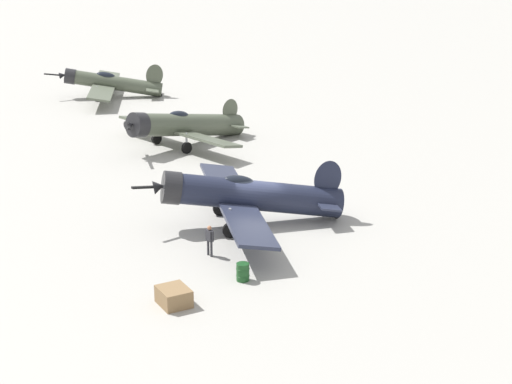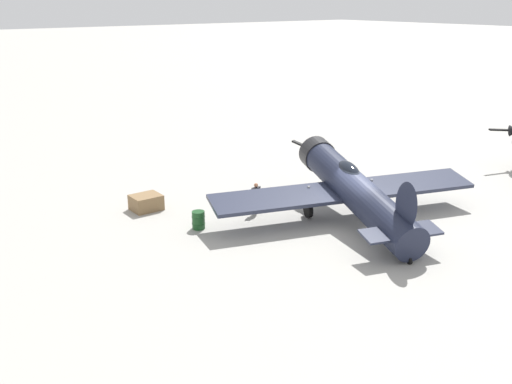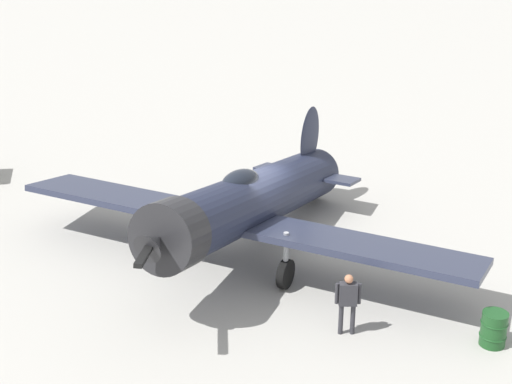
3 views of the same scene
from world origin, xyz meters
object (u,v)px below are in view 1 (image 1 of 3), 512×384
(airplane_foreground, at_px, (246,195))
(equipment_crate, at_px, (174,296))
(airplane_mid_apron, at_px, (184,125))
(fuel_drum, at_px, (243,272))
(ground_crew_mechanic, at_px, (210,238))
(airplane_far_line, at_px, (110,83))

(airplane_foreground, bearing_deg, equipment_crate, 61.82)
(airplane_mid_apron, relative_size, fuel_drum, 14.05)
(airplane_foreground, xyz_separation_m, ground_crew_mechanic, (-2.91, 3.61, -0.70))
(airplane_foreground, distance_m, airplane_mid_apron, 16.58)
(airplane_mid_apron, distance_m, ground_crew_mechanic, 20.45)
(airplane_mid_apron, height_order, equipment_crate, airplane_mid_apron)
(equipment_crate, height_order, fuel_drum, fuel_drum)
(airplane_foreground, bearing_deg, ground_crew_mechanic, 57.04)
(airplane_mid_apron, bearing_deg, airplane_far_line, -108.15)
(equipment_crate, bearing_deg, airplane_far_line, -16.50)
(airplane_foreground, xyz_separation_m, airplane_far_line, (34.20, -4.87, -0.32))
(airplane_foreground, height_order, equipment_crate, airplane_foreground)
(airplane_foreground, xyz_separation_m, fuel_drum, (-6.25, 3.60, -1.23))
(ground_crew_mechanic, height_order, fuel_drum, ground_crew_mechanic)
(airplane_mid_apron, height_order, ground_crew_mechanic, airplane_mid_apron)
(airplane_mid_apron, bearing_deg, equipment_crate, 49.59)
(airplane_foreground, xyz_separation_m, equipment_crate, (-7.00, 7.34, -1.26))
(airplane_foreground, bearing_deg, fuel_drum, 78.23)
(equipment_crate, xyz_separation_m, fuel_drum, (0.76, -3.74, 0.04))
(equipment_crate, bearing_deg, fuel_drum, -78.57)
(airplane_mid_apron, xyz_separation_m, fuel_drum, (-22.39, 7.39, -1.07))
(ground_crew_mechanic, bearing_deg, equipment_crate, 39.83)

